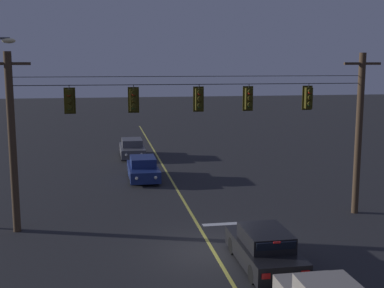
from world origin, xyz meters
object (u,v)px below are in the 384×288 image
object	(u,v)px
car_waiting_near_lane	(265,249)
car_oncoming_lead	(143,169)
traffic_light_left_inner	(134,100)
traffic_light_centre	(199,99)
traffic_light_right_inner	(249,99)
traffic_light_leftmost	(70,101)
car_oncoming_trailing	(132,149)
traffic_light_rightmost	(309,98)

from	to	relation	value
car_waiting_near_lane	car_oncoming_lead	bearing A→B (deg)	102.37
traffic_light_left_inner	traffic_light_centre	size ratio (longest dim) A/B	1.00
traffic_light_left_inner	traffic_light_centre	distance (m)	2.87
traffic_light_centre	traffic_light_right_inner	xyz separation A→B (m)	(2.27, 0.00, 0.00)
traffic_light_leftmost	car_oncoming_trailing	xyz separation A→B (m)	(3.48, 16.68, -4.94)
car_oncoming_lead	traffic_light_rightmost	bearing A→B (deg)	-52.24
traffic_light_right_inner	car_oncoming_trailing	xyz separation A→B (m)	(-4.36, 16.68, -4.94)
traffic_light_left_inner	car_oncoming_trailing	bearing A→B (deg)	87.30
traffic_light_leftmost	car_oncoming_trailing	size ratio (longest dim) A/B	0.28
traffic_light_centre	traffic_light_rightmost	xyz separation A→B (m)	(5.11, 0.00, 0.00)
car_waiting_near_lane	car_oncoming_trailing	xyz separation A→B (m)	(-3.41, 22.16, -0.00)
traffic_light_centre	car_oncoming_trailing	xyz separation A→B (m)	(-2.09, 16.68, -4.94)
traffic_light_centre	car_waiting_near_lane	xyz separation A→B (m)	(1.33, -5.48, -4.94)
traffic_light_right_inner	traffic_light_rightmost	bearing A→B (deg)	0.00
traffic_light_leftmost	car_waiting_near_lane	bearing A→B (deg)	-38.47
traffic_light_left_inner	car_waiting_near_lane	world-z (taller)	traffic_light_left_inner
traffic_light_rightmost	traffic_light_leftmost	bearing A→B (deg)	180.00
traffic_light_centre	car_oncoming_lead	xyz separation A→B (m)	(-1.84, 8.97, -4.94)
traffic_light_rightmost	car_oncoming_lead	size ratio (longest dim) A/B	0.28
traffic_light_rightmost	car_oncoming_lead	bearing A→B (deg)	127.76
traffic_light_leftmost	car_waiting_near_lane	distance (m)	10.10
traffic_light_rightmost	car_oncoming_lead	distance (m)	12.38
car_waiting_near_lane	car_oncoming_trailing	world-z (taller)	same
traffic_light_centre	traffic_light_rightmost	world-z (taller)	same
traffic_light_right_inner	traffic_light_left_inner	bearing A→B (deg)	180.00
car_oncoming_lead	car_oncoming_trailing	xyz separation A→B (m)	(-0.25, 7.71, 0.00)
traffic_light_right_inner	car_waiting_near_lane	bearing A→B (deg)	-99.76
traffic_light_centre	traffic_light_right_inner	world-z (taller)	same
traffic_light_centre	car_oncoming_lead	world-z (taller)	traffic_light_centre
traffic_light_leftmost	traffic_light_rightmost	distance (m)	10.68
car_oncoming_trailing	traffic_light_centre	bearing A→B (deg)	-82.87
traffic_light_leftmost	car_oncoming_lead	xyz separation A→B (m)	(3.73, 8.97, -4.94)
traffic_light_right_inner	car_waiting_near_lane	world-z (taller)	traffic_light_right_inner
traffic_light_rightmost	traffic_light_left_inner	bearing A→B (deg)	180.00
traffic_light_leftmost	traffic_light_centre	distance (m)	5.57
traffic_light_right_inner	car_waiting_near_lane	xyz separation A→B (m)	(-0.94, -5.48, -4.94)
traffic_light_right_inner	traffic_light_centre	bearing A→B (deg)	180.00
traffic_light_leftmost	traffic_light_left_inner	bearing A→B (deg)	0.00
traffic_light_leftmost	car_waiting_near_lane	world-z (taller)	traffic_light_leftmost
traffic_light_rightmost	car_waiting_near_lane	bearing A→B (deg)	-124.58
car_waiting_near_lane	traffic_light_left_inner	bearing A→B (deg)	127.46
car_oncoming_lead	car_oncoming_trailing	distance (m)	7.72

